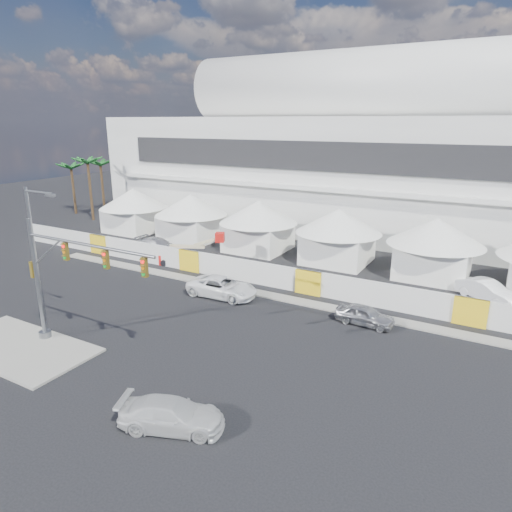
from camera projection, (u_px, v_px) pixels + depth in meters
The scene contains 15 objects.
ground at pixel (124, 351), 27.94m from camera, with size 160.00×160.00×0.00m, color black.
median_island at pixel (18, 347), 28.25m from camera, with size 10.00×5.00×0.15m, color gray.
far_curb at pixel (500, 343), 28.90m from camera, with size 80.00×1.20×0.12m, color gray.
stadium at pixel (419, 156), 55.73m from camera, with size 80.00×24.80×21.98m.
tent_row at pixel (297, 226), 46.82m from camera, with size 53.40×8.40×5.40m.
hoarding_fence at pixel (309, 282), 36.91m from camera, with size 70.00×0.25×2.00m, color silver.
palm_cluster at pixel (101, 168), 66.38m from camera, with size 10.60×10.60×8.55m.
sedan_silver at pixel (365, 315), 31.44m from camera, with size 4.03×1.62×1.37m, color #A8A9AD.
pickup_curb at pixel (222, 287), 36.42m from camera, with size 5.72×2.64×1.59m, color white.
pickup_near at pixel (172, 415), 20.78m from camera, with size 4.86×1.98×1.41m, color silver.
lot_car_a at pixel (487, 291), 35.63m from camera, with size 4.81×1.68×1.59m, color white.
lot_car_c at pixel (158, 245), 48.76m from camera, with size 5.25×2.13×1.52m, color silver.
traffic_mast at pixel (59, 279), 27.25m from camera, with size 10.20×0.76×7.80m.
streetlight_median at pixel (37, 253), 28.48m from camera, with size 2.65×0.27×9.58m.
boom_lift at pixel (182, 256), 44.42m from camera, with size 6.65×2.66×3.25m.
Camera 1 is at (19.42, -17.86, 13.58)m, focal length 32.00 mm.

